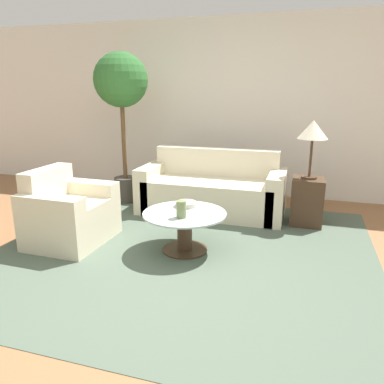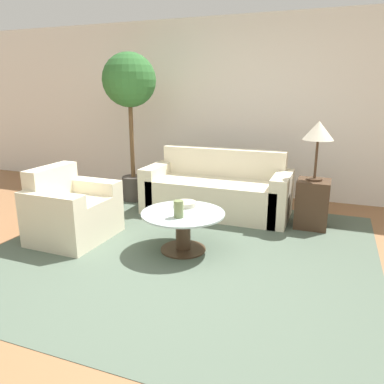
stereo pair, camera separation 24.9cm
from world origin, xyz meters
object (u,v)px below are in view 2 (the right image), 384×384
at_px(vase, 178,209).
at_px(bowl, 186,204).
at_px(sofa_main, 218,191).
at_px(coffee_table, 183,226).
at_px(armchair, 70,213).
at_px(table_lamp, 318,132).
at_px(potted_plant, 130,91).

relative_size(vase, bowl, 0.75).
height_order(sofa_main, coffee_table, sofa_main).
bearing_deg(armchair, vase, -90.05).
height_order(armchair, table_lamp, table_lamp).
bearing_deg(coffee_table, potted_plant, 133.93).
xyz_separation_m(armchair, table_lamp, (2.43, 1.29, 0.83)).
relative_size(sofa_main, coffee_table, 2.25).
bearing_deg(sofa_main, potted_plant, 175.54).
relative_size(sofa_main, potted_plant, 0.90).
distance_m(armchair, bowl, 1.27).
bearing_deg(potted_plant, armchair, -86.75).
relative_size(table_lamp, potted_plant, 0.33).
bearing_deg(vase, armchair, 178.83).
distance_m(table_lamp, bowl, 1.70).
distance_m(table_lamp, potted_plant, 2.57).
height_order(sofa_main, bowl, sofa_main).
bearing_deg(table_lamp, armchair, -152.02).
bearing_deg(armchair, potted_plant, 4.37).
distance_m(coffee_table, potted_plant, 2.35).
xyz_separation_m(coffee_table, bowl, (-0.05, 0.19, 0.17)).
bearing_deg(potted_plant, bowl, -42.92).
bearing_deg(sofa_main, bowl, -90.40).
relative_size(potted_plant, bowl, 9.42).
distance_m(armchair, potted_plant, 2.00).
height_order(coffee_table, bowl, bowl).
xyz_separation_m(sofa_main, armchair, (-1.23, -1.43, 0.00)).
bearing_deg(table_lamp, potted_plant, 174.46).
bearing_deg(coffee_table, armchair, -174.42).
distance_m(sofa_main, coffee_table, 1.31).
height_order(armchair, bowl, armchair).
xyz_separation_m(armchair, bowl, (1.22, 0.32, 0.15)).
height_order(potted_plant, bowl, potted_plant).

